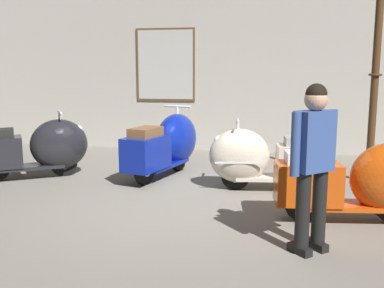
{
  "coord_description": "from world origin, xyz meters",
  "views": [
    {
      "loc": [
        1.3,
        -5.17,
        1.68
      ],
      "look_at": [
        0.07,
        1.02,
        0.62
      ],
      "focal_mm": 41.57,
      "sensor_mm": 36.0,
      "label": 1
    }
  ],
  "objects_px": {
    "scooter_1": "(168,144)",
    "lamppost": "(376,64)",
    "scooter_0": "(41,148)",
    "scooter_3": "(365,181)",
    "scooter_2": "(258,158)",
    "visitor_0": "(313,157)"
  },
  "relations": [
    {
      "from": "scooter_2",
      "to": "visitor_0",
      "type": "xyz_separation_m",
      "value": [
        0.58,
        -2.1,
        0.45
      ]
    },
    {
      "from": "scooter_0",
      "to": "scooter_2",
      "type": "distance_m",
      "value": 3.37
    },
    {
      "from": "scooter_0",
      "to": "scooter_3",
      "type": "relative_size",
      "value": 0.98
    },
    {
      "from": "scooter_1",
      "to": "scooter_3",
      "type": "xyz_separation_m",
      "value": [
        2.69,
        -1.8,
        -0.03
      ]
    },
    {
      "from": "scooter_1",
      "to": "visitor_0",
      "type": "bearing_deg",
      "value": -128.28
    },
    {
      "from": "scooter_1",
      "to": "lamppost",
      "type": "height_order",
      "value": "lamppost"
    },
    {
      "from": "scooter_1",
      "to": "lamppost",
      "type": "xyz_separation_m",
      "value": [
        3.09,
        0.07,
        1.26
      ]
    },
    {
      "from": "scooter_3",
      "to": "visitor_0",
      "type": "distance_m",
      "value": 1.24
    },
    {
      "from": "scooter_1",
      "to": "scooter_3",
      "type": "relative_size",
      "value": 1.08
    },
    {
      "from": "scooter_2",
      "to": "visitor_0",
      "type": "bearing_deg",
      "value": 98.27
    },
    {
      "from": "lamppost",
      "to": "visitor_0",
      "type": "bearing_deg",
      "value": -109.96
    },
    {
      "from": "scooter_0",
      "to": "scooter_2",
      "type": "xyz_separation_m",
      "value": [
        3.37,
        -0.07,
        -0.02
      ]
    },
    {
      "from": "scooter_2",
      "to": "lamppost",
      "type": "xyz_separation_m",
      "value": [
        1.62,
        0.74,
        1.31
      ]
    },
    {
      "from": "scooter_2",
      "to": "scooter_3",
      "type": "height_order",
      "value": "scooter_3"
    },
    {
      "from": "scooter_2",
      "to": "visitor_0",
      "type": "relative_size",
      "value": 1.07
    },
    {
      "from": "scooter_0",
      "to": "scooter_3",
      "type": "bearing_deg",
      "value": -48.13
    },
    {
      "from": "scooter_0",
      "to": "scooter_1",
      "type": "distance_m",
      "value": 1.99
    },
    {
      "from": "scooter_3",
      "to": "lamppost",
      "type": "height_order",
      "value": "lamppost"
    },
    {
      "from": "scooter_3",
      "to": "lamppost",
      "type": "xyz_separation_m",
      "value": [
        0.4,
        1.87,
        1.3
      ]
    },
    {
      "from": "scooter_3",
      "to": "visitor_0",
      "type": "bearing_deg",
      "value": -131.19
    },
    {
      "from": "scooter_1",
      "to": "scooter_2",
      "type": "height_order",
      "value": "scooter_1"
    },
    {
      "from": "scooter_1",
      "to": "lamppost",
      "type": "bearing_deg",
      "value": -73.57
    }
  ]
}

